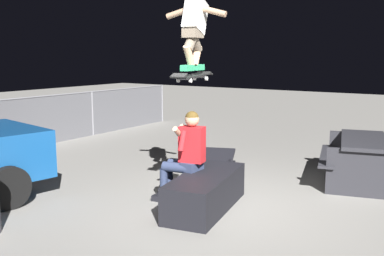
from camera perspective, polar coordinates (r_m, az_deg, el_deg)
ground_plane at (r=6.27m, az=3.57°, el=-10.04°), size 40.00×40.00×0.00m
ledge_box_main at (r=6.09m, az=1.79°, el=-8.21°), size 1.73×0.93×0.49m
person_sitting_on_ledge at (r=6.22m, az=-0.91°, el=-3.14°), size 0.60×0.78×1.32m
skateboard at (r=6.12m, az=0.11°, el=6.72°), size 1.04×0.37×0.13m
skater_airborne at (r=6.18m, az=0.33°, el=13.12°), size 0.63×0.89×1.12m
kicker_ramp at (r=8.09m, az=2.30°, el=-5.07°), size 1.49×1.20×0.40m
picnic_table_back at (r=7.74m, az=21.19°, el=-3.08°), size 1.99×1.73×0.75m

